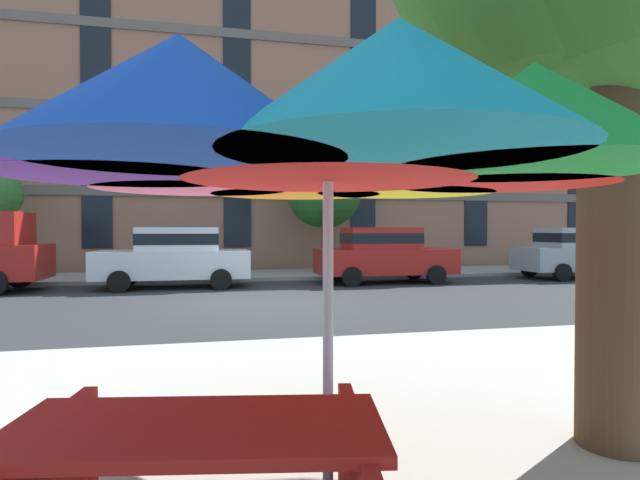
# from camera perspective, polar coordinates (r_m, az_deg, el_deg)

# --- Properties ---
(ground_plane) EXTENTS (120.00, 120.00, 0.00)m
(ground_plane) POSITION_cam_1_polar(r_m,az_deg,el_deg) (11.97, -6.84, -7.05)
(ground_plane) COLOR #2D3033
(sidewalk_far) EXTENTS (56.00, 3.60, 0.12)m
(sidewalk_far) POSITION_cam_1_polar(r_m,az_deg,el_deg) (18.70, -8.87, -3.92)
(sidewalk_far) COLOR #9E998E
(sidewalk_far) RESTS_ON ground
(apartment_building) EXTENTS (47.74, 12.08, 12.80)m
(apartment_building) POSITION_cam_1_polar(r_m,az_deg,el_deg) (27.22, -10.00, 11.05)
(apartment_building) COLOR #A87056
(apartment_building) RESTS_ON ground
(sedan_white) EXTENTS (4.40, 1.98, 1.78)m
(sedan_white) POSITION_cam_1_polar(r_m,az_deg,el_deg) (15.54, -15.98, -1.69)
(sedan_white) COLOR silver
(sedan_white) RESTS_ON ground
(sedan_red) EXTENTS (4.40, 1.98, 1.78)m
(sedan_red) POSITION_cam_1_polar(r_m,az_deg,el_deg) (16.46, 7.14, -1.50)
(sedan_red) COLOR #B21E19
(sedan_red) RESTS_ON ground
(sedan_silver) EXTENTS (4.40, 1.98, 1.78)m
(sedan_silver) POSITION_cam_1_polar(r_m,az_deg,el_deg) (20.07, 26.98, -1.14)
(sedan_silver) COLOR #A8AAB2
(sedan_silver) RESTS_ON ground
(street_tree_middle) EXTENTS (2.84, 2.78, 4.81)m
(street_tree_middle) POSITION_cam_1_polar(r_m,az_deg,el_deg) (19.56, 0.16, 5.84)
(street_tree_middle) COLOR brown
(street_tree_middle) RESTS_ON ground
(patio_umbrella) EXTENTS (3.48, 3.48, 2.53)m
(patio_umbrella) POSITION_cam_1_polar(r_m,az_deg,el_deg) (2.92, 0.91, 11.41)
(patio_umbrella) COLOR silver
(patio_umbrella) RESTS_ON ground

